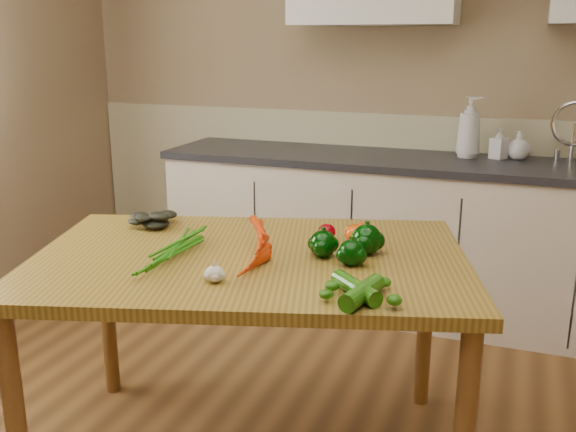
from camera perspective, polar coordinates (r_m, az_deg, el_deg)
The scene contains 17 objects.
room at distance 1.67m, azimuth -6.35°, elevation 5.69°, with size 4.04×5.04×2.64m.
counter_run at distance 3.69m, azimuth 11.19°, elevation -1.69°, with size 2.84×0.64×1.14m.
table at distance 2.27m, azimuth -3.40°, elevation -5.59°, with size 1.71×1.35×0.80m.
soap_bottle_a at distance 3.64m, azimuth 15.81°, elevation 7.61°, with size 0.13×0.13×0.33m, color silver.
soap_bottle_b at distance 3.66m, azimuth 18.25°, elevation 6.16°, with size 0.08×0.08×0.17m, color silver.
soap_bottle_c at distance 3.68m, azimuth 19.86°, elevation 5.93°, with size 0.12×0.12×0.15m, color silver.
carrot_bunch at distance 2.21m, azimuth -5.05°, elevation -2.71°, with size 0.28×0.21×0.07m, color #C63104, non-canonical shape.
leafy_greens at distance 2.63m, azimuth -11.92°, elevation 0.32°, with size 0.21×0.19×0.11m, color black, non-canonical shape.
garlic_bulb at distance 2.00m, azimuth -6.58°, elevation -5.14°, with size 0.06×0.06×0.05m, color silver.
pepper_a at distance 2.20m, azimuth 3.12°, elevation -2.50°, with size 0.09×0.09×0.09m, color black.
pepper_b at distance 2.25m, azimuth 7.01°, elevation -2.08°, with size 0.10×0.10×0.10m, color black.
pepper_c at distance 2.13m, azimuth 5.68°, elevation -3.27°, with size 0.09×0.09×0.09m, color black.
tomato_a at distance 2.40m, azimuth 3.47°, elevation -1.41°, with size 0.07×0.07×0.06m, color #860209.
tomato_b at distance 2.37m, azimuth 5.98°, elevation -1.58°, with size 0.08×0.08×0.07m, color #DE4205.
tomato_c at distance 2.37m, azimuth 6.65°, elevation -1.49°, with size 0.08×0.08×0.07m, color #DE4205.
zucchini_a at distance 1.89m, azimuth 6.07°, elevation -6.38°, with size 0.05×0.05×0.20m, color #184D08.
zucchini_b at distance 1.85m, azimuth 6.61°, elevation -6.79°, with size 0.06×0.06×0.20m, color #184D08.
Camera 1 is at (0.74, -1.30, 1.53)m, focal length 40.00 mm.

